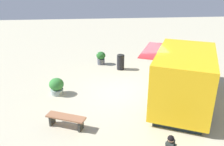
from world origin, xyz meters
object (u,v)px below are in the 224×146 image
(food_truck, at_px, (184,76))
(planter_flowering_near, at_px, (101,57))
(planter_flowering_far, at_px, (57,86))
(trash_bin, at_px, (121,62))
(plaza_bench, at_px, (66,119))

(food_truck, bearing_deg, planter_flowering_near, 34.73)
(planter_flowering_near, bearing_deg, planter_flowering_far, 149.41)
(food_truck, distance_m, trash_bin, 4.62)
(food_truck, bearing_deg, plaza_bench, 108.12)
(food_truck, xyz_separation_m, planter_flowering_near, (4.91, 3.41, -0.73))
(plaza_bench, bearing_deg, trash_bin, -25.93)
(planter_flowering_near, distance_m, planter_flowering_far, 4.45)
(food_truck, xyz_separation_m, trash_bin, (3.94, 2.30, -0.70))
(plaza_bench, relative_size, trash_bin, 1.65)
(food_truck, distance_m, planter_flowering_far, 5.82)
(planter_flowering_near, bearing_deg, food_truck, -145.27)
(food_truck, relative_size, plaza_bench, 3.84)
(plaza_bench, xyz_separation_m, trash_bin, (5.58, -2.71, 0.12))
(food_truck, height_order, plaza_bench, food_truck)
(food_truck, relative_size, trash_bin, 6.34)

